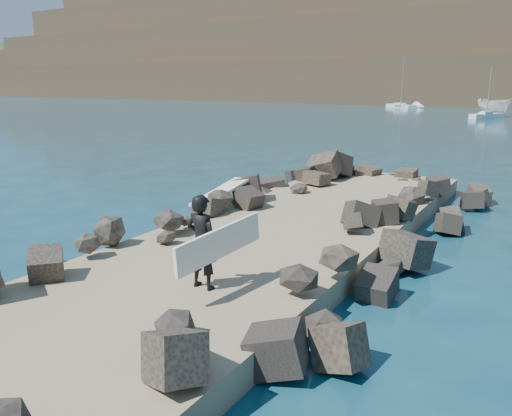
# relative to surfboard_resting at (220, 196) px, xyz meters

# --- Properties ---
(ground) EXTENTS (800.00, 800.00, 0.00)m
(ground) POSITION_rel_surfboard_resting_xyz_m (2.87, -1.35, -1.04)
(ground) COLOR #0F384C
(ground) RESTS_ON ground
(jetty) EXTENTS (6.00, 26.00, 0.60)m
(jetty) POSITION_rel_surfboard_resting_xyz_m (2.87, -3.35, -0.74)
(jetty) COLOR #8C7759
(jetty) RESTS_ON ground
(riprap_left) EXTENTS (2.60, 22.00, 1.00)m
(riprap_left) POSITION_rel_surfboard_resting_xyz_m (-0.03, -2.85, -0.54)
(riprap_left) COLOR black
(riprap_left) RESTS_ON ground
(riprap_right) EXTENTS (2.60, 22.00, 1.00)m
(riprap_right) POSITION_rel_surfboard_resting_xyz_m (5.77, -2.85, -0.54)
(riprap_right) COLOR black
(riprap_right) RESTS_ON ground
(surfboard_resting) EXTENTS (0.82, 2.53, 0.08)m
(surfboard_resting) POSITION_rel_surfboard_resting_xyz_m (0.00, 0.00, 0.00)
(surfboard_resting) COLOR white
(surfboard_resting) RESTS_ON riprap_left
(boat_imported) EXTENTS (6.27, 6.68, 2.58)m
(boat_imported) POSITION_rel_surfboard_resting_xyz_m (0.70, 65.00, 0.25)
(boat_imported) COLOR white
(boat_imported) RESTS_ON ground
(surfer_with_board) EXTENTS (0.98, 2.46, 1.99)m
(surfer_with_board) POSITION_rel_surfboard_resting_xyz_m (3.67, -5.65, 0.56)
(surfer_with_board) COLOR black
(surfer_with_board) RESTS_ON jetty
(sailboat_b) EXTENTS (3.83, 5.37, 6.81)m
(sailboat_b) POSITION_rel_surfboard_resting_xyz_m (0.44, 60.01, -0.69)
(sailboat_b) COLOR silver
(sailboat_b) RESTS_ON ground
(sailboat_e) EXTENTS (6.99, 6.78, 9.53)m
(sailboat_e) POSITION_rel_surfboard_resting_xyz_m (-17.04, 81.24, -0.69)
(sailboat_e) COLOR silver
(sailboat_e) RESTS_ON ground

